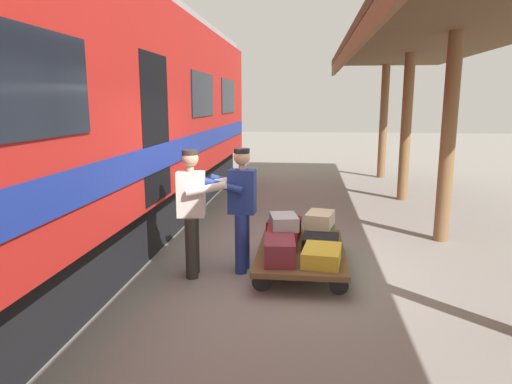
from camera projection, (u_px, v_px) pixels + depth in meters
name	position (u px, v px, depth m)	size (l,w,h in m)	color
ground_plane	(292.00, 269.00, 6.50)	(60.00, 60.00, 0.00)	gray
platform_canopy	(494.00, 21.00, 5.61)	(3.20, 17.58, 3.56)	brown
train_car	(52.00, 120.00, 6.48)	(3.02, 16.54, 4.00)	#B21E19
luggage_cart	(301.00, 251.00, 6.46)	(1.19, 2.05, 0.30)	brown
suitcase_black_hardshell	(321.00, 243.00, 6.40)	(0.49, 0.48, 0.19)	black
suitcase_yellow_case	(322.00, 255.00, 5.85)	(0.46, 0.64, 0.20)	gold
suitcase_olive_duffel	(320.00, 232.00, 6.96)	(0.45, 0.62, 0.18)	brown
suitcase_red_plastic	(282.00, 238.00, 6.45)	(0.42, 0.45, 0.28)	#AD231E
suitcase_burgundy_valise	(280.00, 250.00, 5.90)	(0.38, 0.63, 0.30)	maroon
suitcase_maroon_trunk	(284.00, 228.00, 7.01)	(0.47, 0.52, 0.27)	maroon
suitcase_cream_canvas	(320.00, 219.00, 6.88)	(0.36, 0.53, 0.22)	beige
suitcase_gray_aluminum	(284.00, 222.00, 6.41)	(0.35, 0.49, 0.19)	#9EA0A5
porter_in_overalls	(241.00, 206.00, 6.29)	(0.69, 0.46, 1.70)	navy
porter_by_door	(193.00, 209.00, 6.11)	(0.70, 0.48, 1.70)	#332D28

